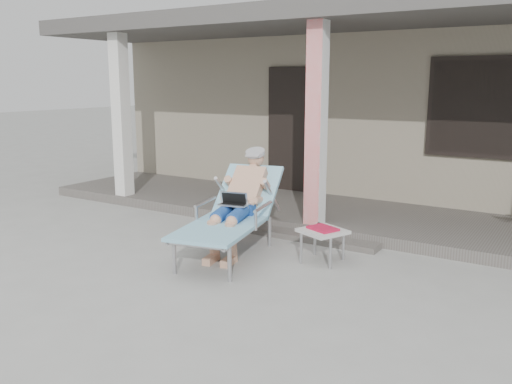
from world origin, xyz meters
The scene contains 7 objects.
ground centered at (0.00, 0.00, 0.00)m, with size 60.00×60.00×0.00m, color #9E9E99.
house centered at (0.00, 6.50, 1.67)m, with size 10.40×5.40×3.30m.
porch_deck centered at (0.00, 3.00, 0.07)m, with size 10.00×2.00×0.15m, color #605B56.
porch_overhang centered at (0.00, 2.95, 2.79)m, with size 10.00×2.30×2.85m.
porch_step centered at (0.00, 1.85, 0.04)m, with size 2.00×0.30×0.07m, color #605B56.
lounger centered at (-0.47, 0.97, 0.78)m, with size 1.11×2.02×1.27m.
side_table centered at (0.58, 1.17, 0.34)m, with size 0.59×0.59×0.40m.
Camera 1 is at (3.04, -4.21, 2.01)m, focal length 38.00 mm.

